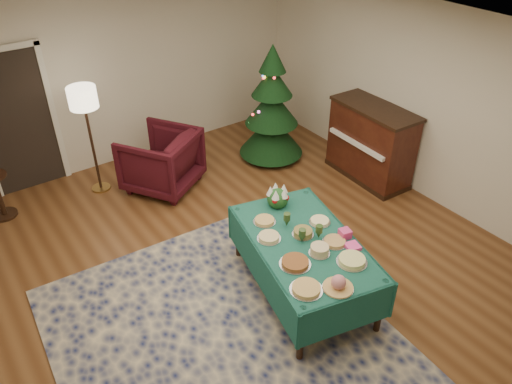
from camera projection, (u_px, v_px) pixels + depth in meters
room_shell at (253, 176)px, 5.26m from camera, size 7.00×7.00×7.00m
doorway at (17, 120)px, 6.99m from camera, size 1.08×0.04×2.16m
rug at (239, 360)px, 4.94m from camera, size 3.45×4.39×0.02m
buffet_table at (304, 252)px, 5.43m from camera, size 1.47×2.05×0.72m
platter_0 at (306, 289)px, 4.74m from camera, size 0.32×0.32×0.05m
platter_1 at (338, 284)px, 4.73m from camera, size 0.30×0.30×0.16m
platter_2 at (352, 260)px, 5.06m from camera, size 0.32×0.32×0.06m
platter_3 at (295, 263)px, 5.04m from camera, size 0.33×0.33×0.05m
platter_4 at (320, 250)px, 5.16m from camera, size 0.23×0.23×0.10m
platter_5 at (335, 242)px, 5.32m from camera, size 0.27×0.27×0.04m
platter_6 at (269, 237)px, 5.38m from camera, size 0.26×0.26×0.05m
platter_7 at (303, 233)px, 5.43m from camera, size 0.24×0.24×0.07m
platter_8 at (320, 221)px, 5.62m from camera, size 0.24×0.24×0.04m
platter_9 at (264, 221)px, 5.63m from camera, size 0.26×0.26×0.04m
goblet_0 at (287, 219)px, 5.53m from camera, size 0.08×0.08×0.17m
goblet_1 at (319, 232)px, 5.35m from camera, size 0.08×0.08×0.17m
goblet_2 at (302, 235)px, 5.30m from camera, size 0.08×0.08×0.17m
napkin_stack at (353, 247)px, 5.25m from camera, size 0.17×0.17×0.04m
gift_box at (345, 234)px, 5.39m from camera, size 0.14×0.14×0.10m
centerpiece at (278, 197)px, 5.84m from camera, size 0.26×0.26×0.30m
armchair at (161, 158)px, 7.30m from camera, size 1.29×1.27×0.99m
floor_lamp at (84, 104)px, 6.76m from camera, size 0.39×0.39×1.62m
christmas_tree at (272, 109)px, 7.86m from camera, size 1.32×1.32×1.89m
piano at (371, 144)px, 7.51m from camera, size 0.69×1.37×1.17m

